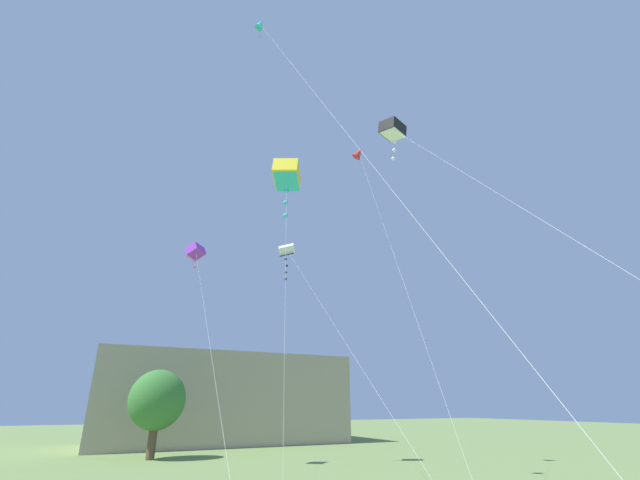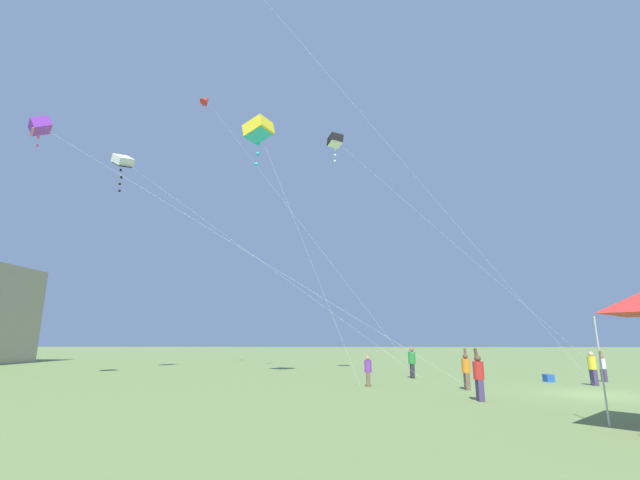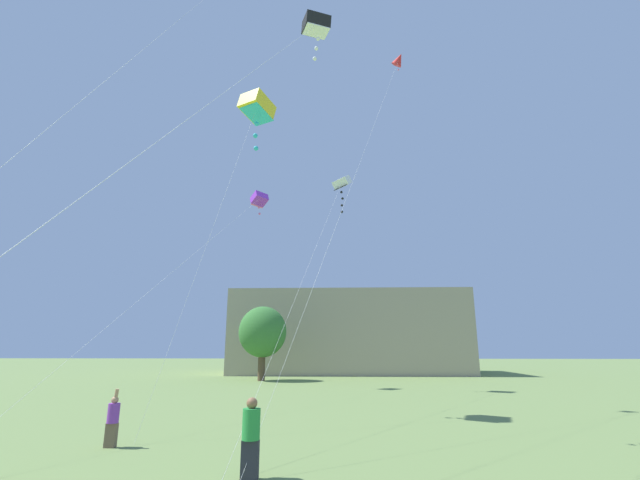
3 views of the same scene
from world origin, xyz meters
name	(u,v)px [view 2 (image 2 of 3)]	position (x,y,z in m)	size (l,w,h in m)	color
ground_plane	(594,394)	(0.00, 0.00, 0.00)	(220.00, 220.00, 0.00)	olive
cooler_box	(549,378)	(5.56, -0.72, 0.20)	(0.62, 0.41, 0.40)	blue
person_green_shirt	(412,362)	(7.57, 6.52, 0.98)	(0.43, 0.43, 1.82)	#282833
person_purple_shirt	(368,369)	(2.60, 9.59, 0.84)	(0.36, 0.36, 1.73)	brown
person_orange_shirt	(466,370)	(1.39, 5.02, 0.92)	(0.39, 0.39, 1.91)	brown
person_white_shirt	(603,367)	(5.71, -3.88, 0.82)	(0.35, 0.35, 1.69)	#473860
person_yellow_shirt	(593,367)	(3.58, -2.11, 0.92)	(0.40, 0.40, 1.70)	#473860
person_red_shirt	(479,375)	(-2.36, 5.63, 0.96)	(0.41, 0.41, 1.99)	#473860
kite_purple_box_0	(41,127)	(3.25, 29.22, 15.04)	(3.30, 25.29, 15.68)	silver
kite_white_box_1	(123,162)	(10.18, 27.58, 15.72)	(4.03, 22.45, 16.49)	silver
kite_black_box_2	(335,141)	(8.88, 11.14, 16.50)	(3.67, 16.21, 16.94)	silver
kite_yellow_box_4	(258,130)	(5.42, 16.17, 15.67)	(3.28, 7.28, 16.37)	silver
kite_red_diamond_5	(206,100)	(14.37, 22.77, 23.40)	(7.60, 17.22, 24.09)	silver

